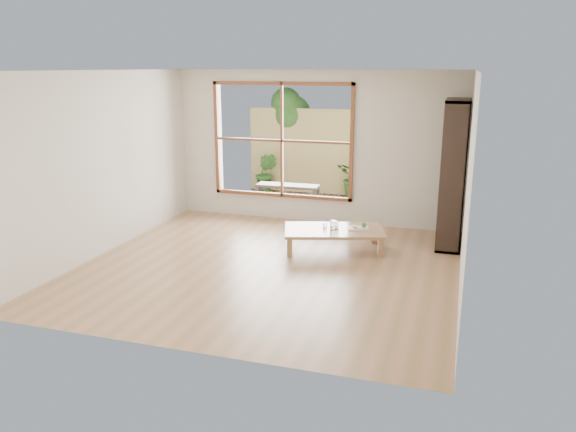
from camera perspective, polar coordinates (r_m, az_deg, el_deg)
name	(u,v)px	position (r m, az deg, el deg)	size (l,w,h in m)	color
ground	(270,266)	(7.74, -1.89, -5.06)	(5.00, 5.00, 0.00)	tan
low_table	(334,231)	(8.35, 4.68, -1.57)	(1.63, 1.20, 0.32)	#9D7D4C
floor_cushion	(300,230)	(9.26, 1.25, -1.45)	(0.47, 0.47, 0.07)	white
bookshelf	(453,174)	(8.73, 16.43, 4.11)	(0.35, 0.99, 2.19)	black
glass_tall	(333,225)	(8.26, 4.57, -0.96)	(0.08, 0.08, 0.14)	silver
glass_mid	(336,225)	(8.32, 4.89, -0.96)	(0.08, 0.08, 0.11)	silver
glass_short	(334,223)	(8.46, 4.69, -0.76)	(0.07, 0.07, 0.09)	silver
glass_small	(325,226)	(8.37, 3.77, -1.00)	(0.05, 0.05, 0.07)	silver
food_tray	(359,227)	(8.38, 7.25, -1.15)	(0.34, 0.28, 0.09)	white
deck	(300,204)	(11.16, 1.22, 1.23)	(2.80, 2.00, 0.05)	#342E26
garden_bench	(288,188)	(11.00, -0.02, 2.91)	(1.23, 0.38, 0.39)	black
bamboo_fence	(313,152)	(11.94, 2.59, 6.52)	(2.80, 0.06, 1.80)	tan
shrub_right	(358,177)	(11.49, 7.17, 3.96)	(0.82, 0.71, 0.91)	#366826
shrub_left	(266,173)	(12.04, -2.23, 4.42)	(0.47, 0.38, 0.85)	#366826
garden_tree	(287,115)	(12.33, -0.10, 10.20)	(1.04, 0.85, 2.22)	#4C3D2D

